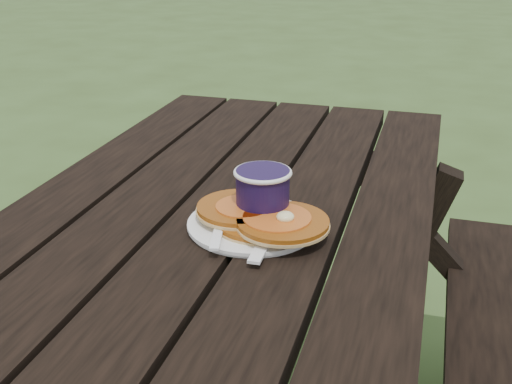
# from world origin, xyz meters

# --- Properties ---
(plate) EXTENTS (0.23, 0.23, 0.01)m
(plate) POSITION_xyz_m (0.08, 0.10, 0.76)
(plate) COLOR white
(plate) RESTS_ON picnic_table
(pancake_stack) EXTENTS (0.23, 0.18, 0.04)m
(pancake_stack) POSITION_xyz_m (0.10, 0.10, 0.77)
(pancake_stack) COLOR #974D11
(pancake_stack) RESTS_ON plate
(knife) EXTENTS (0.02, 0.18, 0.00)m
(knife) POSITION_xyz_m (0.12, 0.06, 0.76)
(knife) COLOR white
(knife) RESTS_ON plate
(fork) EXTENTS (0.07, 0.16, 0.01)m
(fork) POSITION_xyz_m (0.04, 0.03, 0.77)
(fork) COLOR white
(fork) RESTS_ON plate
(coffee_cup) EXTENTS (0.10, 0.10, 0.10)m
(coffee_cup) POSITION_xyz_m (0.09, 0.13, 0.80)
(coffee_cup) COLOR #190D34
(coffee_cup) RESTS_ON picnic_table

